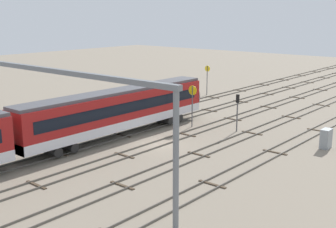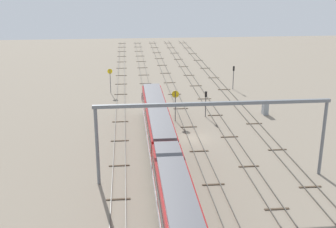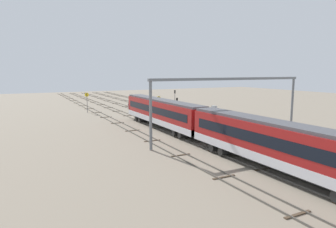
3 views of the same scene
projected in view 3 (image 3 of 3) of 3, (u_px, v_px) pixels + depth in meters
The scene contains 12 objects.
ground_plane at pixel (185, 126), 52.24m from camera, with size 198.84×198.84×0.00m, color gray.
track_near_foreground at pixel (230, 121), 56.73m from camera, with size 182.84×2.40×0.16m.
track_second_near at pixel (209, 123), 54.48m from camera, with size 182.84×2.40×0.16m.
track_middle at pixel (185, 125), 52.23m from camera, with size 182.84×2.40×0.16m.
track_with_train at pixel (160, 128), 49.98m from camera, with size 182.84×2.40×0.16m.
track_far_background at pixel (132, 130), 47.73m from camera, with size 182.84×2.40×0.16m.
overhead_gantry at pixel (231, 91), 40.53m from camera, with size 0.40×24.93×8.71m.
speed_sign_near_foreground at pixel (159, 104), 57.82m from camera, with size 0.14×1.09×4.74m.
speed_sign_mid_trackside at pixel (87, 100), 68.53m from camera, with size 0.14×0.94×4.64m.
signal_light_trackside_approach at pixel (175, 96), 79.85m from camera, with size 0.31×0.32×4.53m.
signal_light_trackside_departure at pixel (177, 104), 61.46m from camera, with size 0.31×0.32×4.11m.
relay_cabinet at pixel (214, 110), 66.29m from camera, with size 1.26×0.79×1.88m.
Camera 3 is at (-44.36, 26.16, 9.53)m, focal length 31.50 mm.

